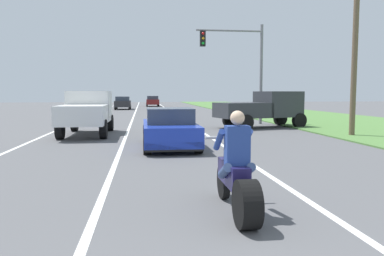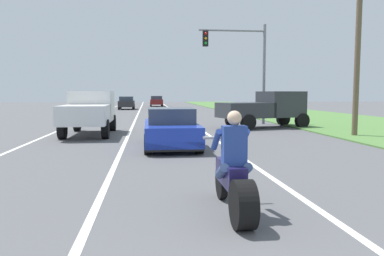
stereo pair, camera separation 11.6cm
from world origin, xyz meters
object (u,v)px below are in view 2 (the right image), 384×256
object	(u,v)px
distant_car_further_ahead	(156,101)
pickup_truck_left_lane_white	(89,110)
traffic_light_mast_near	(244,58)
motorcycle_with_rider	(234,178)
pickup_truck_right_shoulder_dark_grey	(266,107)
distant_car_far_ahead	(127,103)
sports_car_blue	(171,129)

from	to	relation	value
distant_car_further_ahead	pickup_truck_left_lane_white	bearing A→B (deg)	-95.99
traffic_light_mast_near	motorcycle_with_rider	bearing A→B (deg)	-104.91
traffic_light_mast_near	distant_car_further_ahead	distance (m)	32.54
pickup_truck_right_shoulder_dark_grey	traffic_light_mast_near	world-z (taller)	traffic_light_mast_near
pickup_truck_right_shoulder_dark_grey	distant_car_far_ahead	xyz separation A→B (m)	(-8.87, 25.03, -0.33)
motorcycle_with_rider	pickup_truck_left_lane_white	world-z (taller)	pickup_truck_left_lane_white
traffic_light_mast_near	distant_car_far_ahead	world-z (taller)	traffic_light_mast_near
pickup_truck_right_shoulder_dark_grey	traffic_light_mast_near	size ratio (longest dim) A/B	0.86
distant_car_further_ahead	traffic_light_mast_near	bearing A→B (deg)	-81.91
distant_car_further_ahead	sports_car_blue	bearing A→B (deg)	-90.65
pickup_truck_right_shoulder_dark_grey	traffic_light_mast_near	bearing A→B (deg)	103.95
pickup_truck_left_lane_white	traffic_light_mast_near	distance (m)	10.21
pickup_truck_right_shoulder_dark_grey	sports_car_blue	bearing A→B (deg)	-129.20
pickup_truck_right_shoulder_dark_grey	distant_car_further_ahead	distance (m)	34.91
traffic_light_mast_near	distant_car_far_ahead	distance (m)	24.23
traffic_light_mast_near	pickup_truck_left_lane_white	bearing A→B (deg)	-149.44
distant_car_far_ahead	distant_car_further_ahead	xyz separation A→B (m)	(3.70, 9.50, 0.00)
pickup_truck_right_shoulder_dark_grey	distant_car_far_ahead	distance (m)	26.55
motorcycle_with_rider	traffic_light_mast_near	xyz separation A→B (m)	(4.52, 16.99, 3.37)
sports_car_blue	distant_car_far_ahead	distance (m)	32.10
motorcycle_with_rider	traffic_light_mast_near	size ratio (longest dim) A/B	0.37
motorcycle_with_rider	distant_car_far_ahead	bearing A→B (deg)	95.39
pickup_truck_left_lane_white	distant_car_far_ahead	size ratio (longest dim) A/B	1.20
pickup_truck_right_shoulder_dark_grey	distant_car_far_ahead	world-z (taller)	pickup_truck_right_shoulder_dark_grey
motorcycle_with_rider	sports_car_blue	distance (m)	7.63
sports_car_blue	distant_car_further_ahead	distance (m)	41.44
sports_car_blue	pickup_truck_right_shoulder_dark_grey	xyz separation A→B (m)	(5.64, 6.91, 0.48)
pickup_truck_left_lane_white	traffic_light_mast_near	size ratio (longest dim) A/B	0.80
motorcycle_with_rider	traffic_light_mast_near	world-z (taller)	traffic_light_mast_near
motorcycle_with_rider	traffic_light_mast_near	bearing A→B (deg)	75.09
motorcycle_with_rider	pickup_truck_left_lane_white	distance (m)	12.64
sports_car_blue	pickup_truck_right_shoulder_dark_grey	distance (m)	8.93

